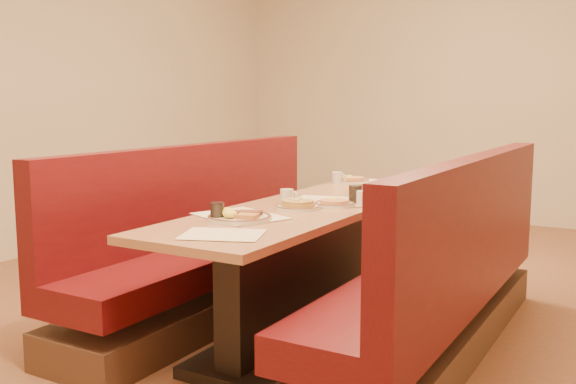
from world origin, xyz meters
The scene contains 18 objects.
ground centered at (0.00, 0.00, 0.00)m, with size 8.00×8.00×0.00m, color #9E6647.
diner_table centered at (0.00, 0.00, 0.37)m, with size 0.70×2.50×0.75m.
booth_left centered at (-0.73, 0.00, 0.36)m, with size 0.55×2.50×1.05m.
booth_right centered at (0.73, 0.00, 0.36)m, with size 0.55×2.50×1.05m.
placemat_near_left centered at (-0.12, -0.58, 0.75)m, with size 0.44×0.33×0.00m, color #F5DDC0.
placemat_near_right centered at (0.07, -1.00, 0.75)m, with size 0.34×0.26×0.00m, color #F5DDC0.
placemat_far_left centered at (-0.12, 1.02, 0.75)m, with size 0.40×0.30×0.00m, color #F5DDC0.
placemat_far_right centered at (0.05, 0.09, 0.75)m, with size 0.42×0.32×0.00m, color #F5DDC0.
pancake_plate centered at (0.01, -0.23, 0.77)m, with size 0.25×0.25×0.06m.
eggs_plate centered at (-0.07, -0.67, 0.77)m, with size 0.31×0.31×0.06m.
extra_plate_mid centered at (0.14, -0.05, 0.77)m, with size 0.23×0.23×0.05m.
extra_plate_far centered at (-0.21, 0.95, 0.77)m, with size 0.25×0.25×0.05m.
coffee_mug_a centered at (0.28, 0.03, 0.79)m, with size 0.11×0.08×0.08m.
coffee_mug_b centered at (-0.13, -0.09, 0.79)m, with size 0.10×0.07×0.08m.
coffee_mug_c centered at (0.28, 0.29, 0.80)m, with size 0.12×0.08×0.09m.
coffee_mug_d centered at (-0.28, 0.85, 0.79)m, with size 0.11×0.07×0.08m.
soda_tumbler_near centered at (-0.15, -0.73, 0.79)m, with size 0.07×0.07×0.09m.
soda_tumbler_mid centered at (0.20, 0.09, 0.80)m, with size 0.07×0.07×0.10m.
Camera 1 is at (1.67, -3.18, 1.32)m, focal length 40.00 mm.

